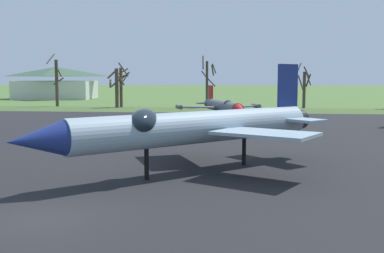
{
  "coord_description": "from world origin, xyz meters",
  "views": [
    {
      "loc": [
        7.08,
        -15.43,
        5.05
      ],
      "look_at": [
        3.34,
        17.61,
        1.54
      ],
      "focal_mm": 43.25,
      "sensor_mm": 36.0,
      "label": 1
    }
  ],
  "objects": [
    {
      "name": "ground_plane",
      "position": [
        0.0,
        0.0,
        0.0
      ],
      "size": [
        600.0,
        600.0,
        0.0
      ],
      "primitive_type": "plane",
      "color": "#4C6B33"
    },
    {
      "name": "jet_fighter_rear_left",
      "position": [
        4.29,
        8.36,
        2.49
      ],
      "size": [
        14.94,
        14.23,
        5.88
      ],
      "color": "#8EA3B2",
      "rests_on": "ground"
    },
    {
      "name": "bare_tree_center",
      "position": [
        -13.63,
        61.31,
        3.89
      ],
      "size": [
        2.45,
        2.82,
        7.6
      ],
      "color": "brown",
      "rests_on": "ground"
    },
    {
      "name": "bare_tree_far_right",
      "position": [
        16.97,
        63.28,
        3.63
      ],
      "size": [
        2.76,
        2.74,
        7.54
      ],
      "color": "#42382D",
      "rests_on": "ground"
    },
    {
      "name": "bare_tree_left_of_center",
      "position": [
        -14.3,
        60.28,
        3.63
      ],
      "size": [
        2.68,
        3.02,
        6.68
      ],
      "color": "#42382D",
      "rests_on": "ground"
    },
    {
      "name": "jet_fighter_front_right",
      "position": [
        4.7,
        35.84,
        1.91
      ],
      "size": [
        9.83,
        13.2,
        4.13
      ],
      "color": "#565B60",
      "rests_on": "ground"
    },
    {
      "name": "grass_verge_strip",
      "position": [
        0.0,
        56.19,
        0.03
      ],
      "size": [
        130.39,
        12.0,
        0.06
      ],
      "primitive_type": "cube",
      "color": "#425A2A",
      "rests_on": "ground"
    },
    {
      "name": "asphalt_apron",
      "position": [
        0.0,
        18.82,
        0.03
      ],
      "size": [
        70.39,
        62.74,
        0.05
      ],
      "primitive_type": "cube",
      "color": "black",
      "rests_on": "ground"
    },
    {
      "name": "bare_tree_far_left",
      "position": [
        -25.71,
        62.79,
        4.33
      ],
      "size": [
        2.42,
        2.38,
        9.3
      ],
      "color": "#42382D",
      "rests_on": "ground"
    },
    {
      "name": "info_placard_front_right",
      "position": [
        6.78,
        29.19,
        0.56
      ],
      "size": [
        0.49,
        0.28,
        0.9
      ],
      "color": "black",
      "rests_on": "ground"
    },
    {
      "name": "visitor_building",
      "position": [
        -38.19,
        92.25,
        3.75
      ],
      "size": [
        19.74,
        16.41,
        7.66
      ],
      "color": "beige",
      "rests_on": "ground"
    },
    {
      "name": "bare_tree_right_of_center",
      "position": [
        0.91,
        62.33,
        4.55
      ],
      "size": [
        2.51,
        2.61,
        8.75
      ],
      "color": "#42382D",
      "rests_on": "ground"
    }
  ]
}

